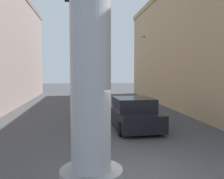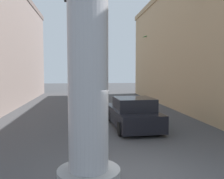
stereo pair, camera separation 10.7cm
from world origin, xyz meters
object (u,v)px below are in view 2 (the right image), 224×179
object	(u,v)px
pedestrian_mid_right	(202,102)
car_lead	(133,114)
street_lamp	(207,45)
palm_tree_far_right	(157,57)

from	to	relation	value
pedestrian_mid_right	car_lead	bearing A→B (deg)	-159.05
pedestrian_mid_right	street_lamp	bearing A→B (deg)	-44.93
street_lamp	car_lead	world-z (taller)	street_lamp
street_lamp	palm_tree_far_right	world-z (taller)	street_lamp
car_lead	pedestrian_mid_right	world-z (taller)	pedestrian_mid_right
car_lead	pedestrian_mid_right	xyz separation A→B (m)	(4.63, 1.77, 0.30)
palm_tree_far_right	pedestrian_mid_right	world-z (taller)	palm_tree_far_right
street_lamp	car_lead	distance (m)	6.31
car_lead	pedestrian_mid_right	distance (m)	4.97
car_lead	palm_tree_far_right	distance (m)	15.38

